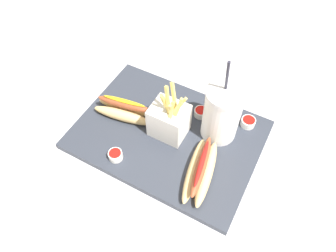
{
  "coord_description": "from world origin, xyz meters",
  "views": [
    {
      "loc": [
        -0.23,
        0.42,
        0.7
      ],
      "look_at": [
        0.0,
        0.0,
        0.05
      ],
      "focal_mm": 33.57,
      "sensor_mm": 36.0,
      "label": 1
    }
  ],
  "objects_px": {
    "soda_cup": "(222,113)",
    "fries_basket": "(171,121)",
    "hot_dog_2": "(125,110)",
    "ketchup_cup_3": "(201,112)",
    "hot_dog_1": "(200,170)",
    "ketchup_cup_1": "(115,155)",
    "ketchup_cup_2": "(248,122)"
  },
  "relations": [
    {
      "from": "soda_cup",
      "to": "fries_basket",
      "type": "xyz_separation_m",
      "value": [
        0.11,
        0.06,
        -0.03
      ]
    },
    {
      "from": "soda_cup",
      "to": "hot_dog_2",
      "type": "relative_size",
      "value": 1.44
    },
    {
      "from": "fries_basket",
      "to": "ketchup_cup_3",
      "type": "xyz_separation_m",
      "value": [
        -0.05,
        -0.09,
        -0.04
      ]
    },
    {
      "from": "hot_dog_1",
      "to": "ketchup_cup_1",
      "type": "height_order",
      "value": "hot_dog_1"
    },
    {
      "from": "hot_dog_1",
      "to": "hot_dog_2",
      "type": "bearing_deg",
      "value": -14.87
    },
    {
      "from": "ketchup_cup_2",
      "to": "fries_basket",
      "type": "bearing_deg",
      "value": 35.12
    },
    {
      "from": "ketchup_cup_1",
      "to": "fries_basket",
      "type": "bearing_deg",
      "value": -121.5
    },
    {
      "from": "ketchup_cup_2",
      "to": "hot_dog_2",
      "type": "bearing_deg",
      "value": 22.83
    },
    {
      "from": "fries_basket",
      "to": "hot_dog_1",
      "type": "height_order",
      "value": "fries_basket"
    },
    {
      "from": "fries_basket",
      "to": "ketchup_cup_2",
      "type": "relative_size",
      "value": 4.4
    },
    {
      "from": "ketchup_cup_1",
      "to": "ketchup_cup_2",
      "type": "distance_m",
      "value": 0.36
    },
    {
      "from": "hot_dog_1",
      "to": "ketchup_cup_1",
      "type": "distance_m",
      "value": 0.21
    },
    {
      "from": "hot_dog_2",
      "to": "ketchup_cup_3",
      "type": "distance_m",
      "value": 0.21
    },
    {
      "from": "ketchup_cup_3",
      "to": "fries_basket",
      "type": "bearing_deg",
      "value": 63.28
    },
    {
      "from": "soda_cup",
      "to": "ketchup_cup_1",
      "type": "bearing_deg",
      "value": 45.16
    },
    {
      "from": "fries_basket",
      "to": "ketchup_cup_3",
      "type": "relative_size",
      "value": 4.6
    },
    {
      "from": "hot_dog_1",
      "to": "hot_dog_2",
      "type": "distance_m",
      "value": 0.27
    },
    {
      "from": "hot_dog_2",
      "to": "ketchup_cup_2",
      "type": "xyz_separation_m",
      "value": [
        -0.31,
        -0.13,
        -0.01
      ]
    },
    {
      "from": "fries_basket",
      "to": "ketchup_cup_2",
      "type": "xyz_separation_m",
      "value": [
        -0.17,
        -0.12,
        -0.04
      ]
    },
    {
      "from": "hot_dog_2",
      "to": "ketchup_cup_3",
      "type": "relative_size",
      "value": 4.79
    },
    {
      "from": "hot_dog_1",
      "to": "ketchup_cup_3",
      "type": "xyz_separation_m",
      "value": [
        0.08,
        -0.17,
        -0.01
      ]
    },
    {
      "from": "fries_basket",
      "to": "hot_dog_2",
      "type": "distance_m",
      "value": 0.14
    },
    {
      "from": "soda_cup",
      "to": "hot_dog_1",
      "type": "xyz_separation_m",
      "value": [
        -0.01,
        0.14,
        -0.06
      ]
    },
    {
      "from": "fries_basket",
      "to": "hot_dog_1",
      "type": "xyz_separation_m",
      "value": [
        -0.12,
        0.08,
        -0.03
      ]
    },
    {
      "from": "hot_dog_2",
      "to": "ketchup_cup_1",
      "type": "bearing_deg",
      "value": 113.17
    },
    {
      "from": "soda_cup",
      "to": "hot_dog_1",
      "type": "height_order",
      "value": "soda_cup"
    },
    {
      "from": "ketchup_cup_1",
      "to": "ketchup_cup_3",
      "type": "distance_m",
      "value": 0.26
    },
    {
      "from": "soda_cup",
      "to": "ketchup_cup_1",
      "type": "height_order",
      "value": "soda_cup"
    },
    {
      "from": "hot_dog_2",
      "to": "ketchup_cup_2",
      "type": "distance_m",
      "value": 0.33
    },
    {
      "from": "hot_dog_1",
      "to": "ketchup_cup_2",
      "type": "relative_size",
      "value": 4.92
    },
    {
      "from": "fries_basket",
      "to": "ketchup_cup_2",
      "type": "bearing_deg",
      "value": -144.88
    },
    {
      "from": "soda_cup",
      "to": "hot_dog_1",
      "type": "bearing_deg",
      "value": 94.82
    }
  ]
}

